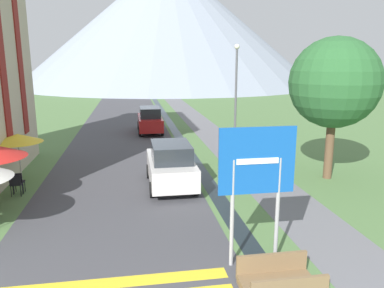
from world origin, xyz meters
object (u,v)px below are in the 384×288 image
Objects in this scene: parked_car_far at (150,120)px; cafe_chair_far_left at (18,181)px; streetlamp at (236,90)px; cafe_chair_far_right at (16,183)px; road_sign at (257,174)px; cafe_umbrella_rear_yellow at (18,138)px; tree_by_path at (335,83)px; parked_car_near at (171,165)px; footbridge at (280,282)px.

cafe_chair_far_left is at bearing -115.63° from parked_car_far.
cafe_chair_far_right is at bearing -150.29° from streetlamp.
road_sign is 4.12× the size of cafe_chair_far_right.
cafe_umbrella_rear_yellow reaches higher than parked_car_far.
parked_car_far is 0.70× the size of tree_by_path.
streetlamp is 0.98× the size of tree_by_path.
streetlamp is (10.12, 5.54, 2.92)m from cafe_chair_far_left.
road_sign is at bearing -53.32° from cafe_chair_far_right.
road_sign is 0.90× the size of parked_car_near.
parked_car_near is 0.65× the size of tree_by_path.
parked_car_far is (-0.21, 11.88, 0.00)m from parked_car_near.
footbridge is (0.19, -1.25, -2.12)m from road_sign.
parked_car_far is at bearing 60.28° from cafe_umbrella_rear_yellow.
streetlamp is (10.12, 5.78, 2.92)m from cafe_chair_far_right.
parked_car_far is (-1.62, 18.13, -1.44)m from road_sign.
road_sign is at bearing -103.42° from streetlamp.
tree_by_path is at bearing 55.01° from footbridge.
road_sign reaches higher than footbridge.
cafe_umbrella_rear_yellow is 11.27m from streetlamp.
cafe_chair_far_right is 12.01m from streetlamp.
road_sign reaches higher than cafe_umbrella_rear_yellow.
road_sign is 0.83× the size of parked_car_far.
footbridge is at bearing -71.76° from cafe_chair_far_left.
road_sign is at bearing -67.34° from cafe_chair_far_left.
streetlamp is at bearing 78.62° from footbridge.
road_sign is 0.60× the size of streetlamp.
tree_by_path is at bearing -12.73° from cafe_chair_far_right.
road_sign reaches higher than parked_car_far.
tree_by_path is (12.99, -1.48, 2.20)m from cafe_umbrella_rear_yellow.
cafe_umbrella_rear_yellow is at bearing 173.50° from tree_by_path.
parked_car_near is 0.66× the size of streetlamp.
road_sign is 18.26m from parked_car_far.
parked_car_near is at bearing -27.03° from cafe_chair_far_left.
cafe_umbrella_rear_yellow reaches higher than footbridge.
streetlamp is 6.21m from tree_by_path.
cafe_chair_far_right is at bearing -179.18° from tree_by_path.
footbridge is 0.81× the size of cafe_umbrella_rear_yellow.
road_sign is at bearing 98.73° from footbridge.
footbridge is at bearing -57.90° from cafe_chair_far_right.
tree_by_path is at bearing -6.50° from cafe_umbrella_rear_yellow.
footbridge is 2.00× the size of cafe_chair_far_right.
parked_car_far is (-1.81, 19.38, 0.68)m from footbridge.
streetlamp is at bearing 21.62° from cafe_umbrella_rear_yellow.
footbridge is 19.47m from parked_car_far.
cafe_chair_far_left is 0.41× the size of cafe_umbrella_rear_yellow.
parked_car_far is 12.01m from cafe_umbrella_rear_yellow.
cafe_umbrella_rear_yellow is (-0.26, 1.43, 1.39)m from cafe_chair_far_left.
cafe_umbrella_rear_yellow is 13.26m from tree_by_path.
road_sign is at bearing -45.69° from cafe_umbrella_rear_yellow.
cafe_umbrella_rear_yellow is 0.35× the size of streetlamp.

